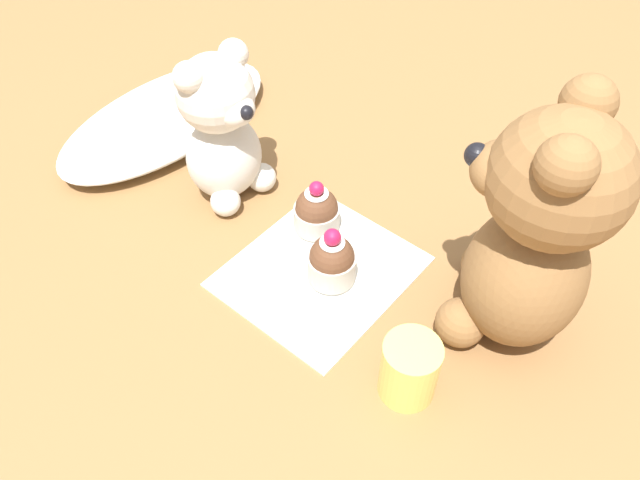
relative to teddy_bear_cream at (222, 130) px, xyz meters
The scene contains 8 objects.
ground_plane 0.21m from the teddy_bear_cream, 99.88° to the right, with size 4.00×4.00×0.00m, color olive.
knitted_placemat 0.21m from the teddy_bear_cream, 99.88° to the right, with size 0.21×0.18×0.01m, color silver.
tulle_cloth 0.19m from the teddy_bear_cream, 78.14° to the left, with size 0.35×0.18×0.04m, color white.
teddy_bear_cream is the anchor object (origin of this frame).
teddy_bear_tan 0.38m from the teddy_bear_cream, 83.06° to the right, with size 0.16×0.16×0.28m.
cupcake_near_cream_bear 0.15m from the teddy_bear_cream, 81.50° to the right, with size 0.06×0.06×0.07m.
cupcake_near_tan_bear 0.21m from the teddy_bear_cream, 98.79° to the right, with size 0.06×0.06×0.08m.
juice_glass 0.36m from the teddy_bear_cream, 104.97° to the right, with size 0.06×0.06×0.07m, color #EADB66.
Camera 1 is at (-0.36, -0.30, 0.56)m, focal length 35.00 mm.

